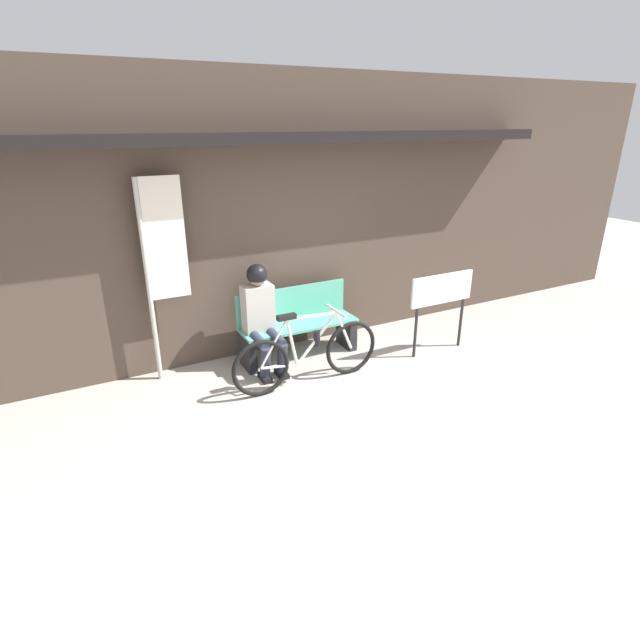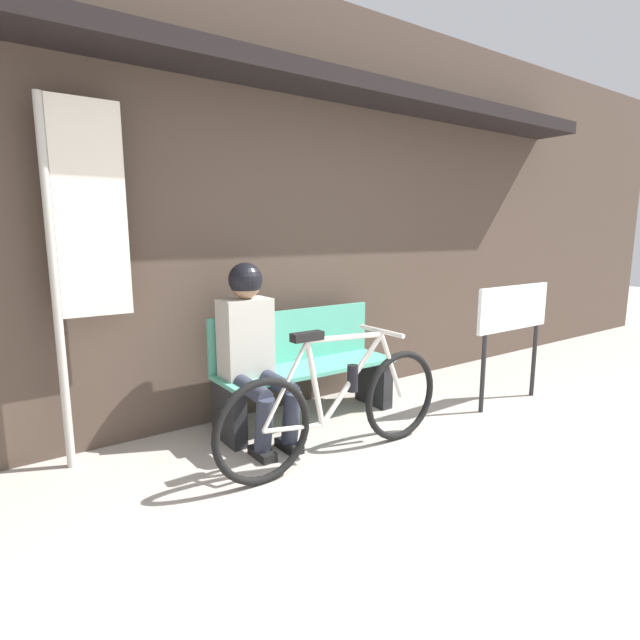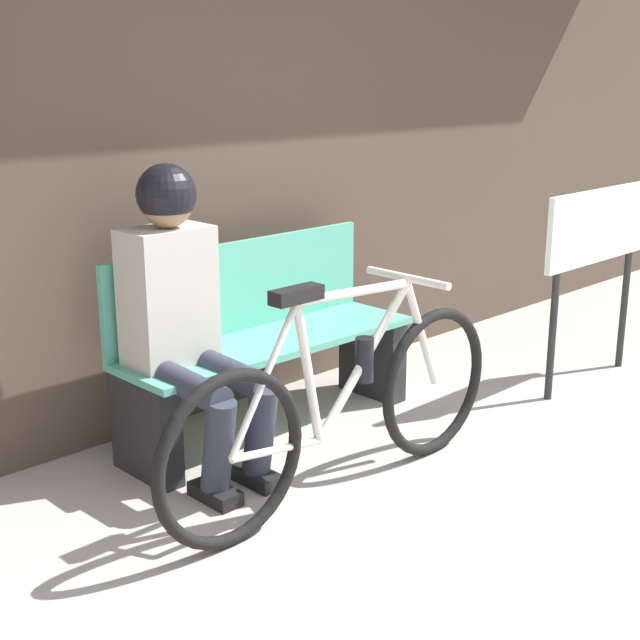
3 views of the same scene
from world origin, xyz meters
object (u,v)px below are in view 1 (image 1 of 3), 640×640
person_seated (261,311)px  banner_pole (160,256)px  bicycle (308,354)px  signboard (442,295)px  park_bench_near (297,326)px

person_seated → banner_pole: 1.22m
person_seated → banner_pole: banner_pole is taller
bicycle → signboard: size_ratio=1.71×
park_bench_near → person_seated: bearing=-168.1°
park_bench_near → banner_pole: bearing=173.3°
banner_pole → signboard: size_ratio=2.19×
park_bench_near → bicycle: bearing=-106.5°
bicycle → signboard: bearing=0.0°
park_bench_near → person_seated: 0.59m
person_seated → signboard: (2.07, -0.59, 0.05)m
banner_pole → signboard: 3.22m
park_bench_near → banner_pole: size_ratio=0.65×
bicycle → banner_pole: (-1.25, 0.87, 1.03)m
bicycle → person_seated: (-0.29, 0.59, 0.34)m
person_seated → banner_pole: bearing=164.2°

